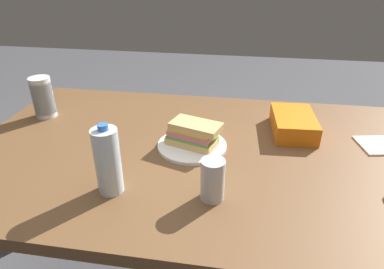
{
  "coord_description": "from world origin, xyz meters",
  "views": [
    {
      "loc": [
        0.12,
        -0.98,
        1.33
      ],
      "look_at": [
        -0.04,
        0.01,
        0.79
      ],
      "focal_mm": 31.17,
      "sensor_mm": 36.0,
      "label": 1
    }
  ],
  "objects_px": {
    "water_bottle_tall": "(108,161)",
    "soda_can_silver": "(213,180)",
    "dining_table": "(203,170)",
    "chip_bag": "(293,124)",
    "sandwich": "(193,134)",
    "paper_plate": "(192,146)",
    "plastic_cup_stack": "(43,97)"
  },
  "relations": [
    {
      "from": "paper_plate",
      "to": "sandwich",
      "type": "height_order",
      "value": "sandwich"
    },
    {
      "from": "sandwich",
      "to": "water_bottle_tall",
      "type": "relative_size",
      "value": 0.96
    },
    {
      "from": "sandwich",
      "to": "soda_can_silver",
      "type": "distance_m",
      "value": 0.28
    },
    {
      "from": "sandwich",
      "to": "water_bottle_tall",
      "type": "xyz_separation_m",
      "value": [
        -0.19,
        -0.28,
        0.05
      ]
    },
    {
      "from": "water_bottle_tall",
      "to": "soda_can_silver",
      "type": "bearing_deg",
      "value": 2.28
    },
    {
      "from": "dining_table",
      "to": "chip_bag",
      "type": "distance_m",
      "value": 0.39
    },
    {
      "from": "dining_table",
      "to": "sandwich",
      "type": "xyz_separation_m",
      "value": [
        -0.04,
        0.01,
        0.14
      ]
    },
    {
      "from": "chip_bag",
      "to": "plastic_cup_stack",
      "type": "bearing_deg",
      "value": 87.75
    },
    {
      "from": "dining_table",
      "to": "chip_bag",
      "type": "relative_size",
      "value": 7.17
    },
    {
      "from": "chip_bag",
      "to": "soda_can_silver",
      "type": "bearing_deg",
      "value": 146.09
    },
    {
      "from": "sandwich",
      "to": "plastic_cup_stack",
      "type": "distance_m",
      "value": 0.66
    },
    {
      "from": "chip_bag",
      "to": "soda_can_silver",
      "type": "relative_size",
      "value": 1.89
    },
    {
      "from": "plastic_cup_stack",
      "to": "water_bottle_tall",
      "type": "bearing_deg",
      "value": -43.77
    },
    {
      "from": "paper_plate",
      "to": "chip_bag",
      "type": "distance_m",
      "value": 0.4
    },
    {
      "from": "paper_plate",
      "to": "soda_can_silver",
      "type": "relative_size",
      "value": 1.98
    },
    {
      "from": "dining_table",
      "to": "water_bottle_tall",
      "type": "relative_size",
      "value": 7.82
    },
    {
      "from": "paper_plate",
      "to": "chip_bag",
      "type": "bearing_deg",
      "value": 25.8
    },
    {
      "from": "paper_plate",
      "to": "water_bottle_tall",
      "type": "distance_m",
      "value": 0.35
    },
    {
      "from": "water_bottle_tall",
      "to": "plastic_cup_stack",
      "type": "height_order",
      "value": "water_bottle_tall"
    },
    {
      "from": "soda_can_silver",
      "to": "water_bottle_tall",
      "type": "bearing_deg",
      "value": -177.72
    },
    {
      "from": "water_bottle_tall",
      "to": "soda_can_silver",
      "type": "distance_m",
      "value": 0.29
    },
    {
      "from": "water_bottle_tall",
      "to": "chip_bag",
      "type": "bearing_deg",
      "value": 39.39
    },
    {
      "from": "water_bottle_tall",
      "to": "dining_table",
      "type": "bearing_deg",
      "value": 49.06
    },
    {
      "from": "paper_plate",
      "to": "chip_bag",
      "type": "relative_size",
      "value": 1.05
    },
    {
      "from": "chip_bag",
      "to": "water_bottle_tall",
      "type": "relative_size",
      "value": 1.09
    },
    {
      "from": "chip_bag",
      "to": "water_bottle_tall",
      "type": "height_order",
      "value": "water_bottle_tall"
    },
    {
      "from": "chip_bag",
      "to": "plastic_cup_stack",
      "type": "height_order",
      "value": "plastic_cup_stack"
    },
    {
      "from": "plastic_cup_stack",
      "to": "paper_plate",
      "type": "bearing_deg",
      "value": -13.71
    },
    {
      "from": "sandwich",
      "to": "chip_bag",
      "type": "relative_size",
      "value": 0.88
    },
    {
      "from": "paper_plate",
      "to": "chip_bag",
      "type": "xyz_separation_m",
      "value": [
        0.36,
        0.17,
        0.03
      ]
    },
    {
      "from": "paper_plate",
      "to": "soda_can_silver",
      "type": "distance_m",
      "value": 0.29
    },
    {
      "from": "dining_table",
      "to": "chip_bag",
      "type": "xyz_separation_m",
      "value": [
        0.32,
        0.18,
        0.12
      ]
    }
  ]
}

